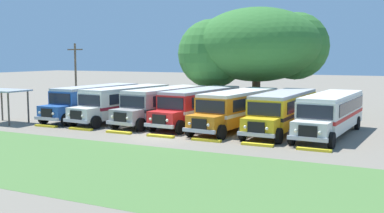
% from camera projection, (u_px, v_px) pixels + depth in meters
% --- Properties ---
extents(ground_plane, '(220.00, 220.00, 0.00)m').
position_uv_depth(ground_plane, '(161.00, 137.00, 30.85)').
color(ground_plane, slate).
extents(foreground_grass_strip, '(80.00, 10.35, 0.01)m').
position_uv_depth(foreground_grass_strip, '(80.00, 162.00, 23.46)').
color(foreground_grass_strip, '#4C7538').
rests_on(foreground_grass_strip, ground_plane).
extents(parked_bus_slot_0, '(2.94, 10.87, 2.82)m').
position_uv_depth(parked_bus_slot_0, '(95.00, 100.00, 40.22)').
color(parked_bus_slot_0, '#23519E').
rests_on(parked_bus_slot_0, ground_plane).
extents(parked_bus_slot_1, '(3.44, 10.96, 2.82)m').
position_uv_depth(parked_bus_slot_1, '(125.00, 102.00, 38.79)').
color(parked_bus_slot_1, silver).
rests_on(parked_bus_slot_1, ground_plane).
extents(parked_bus_slot_2, '(3.41, 10.95, 2.82)m').
position_uv_depth(parked_bus_slot_2, '(165.00, 103.00, 37.61)').
color(parked_bus_slot_2, '#9E9993').
rests_on(parked_bus_slot_2, ground_plane).
extents(parked_bus_slot_3, '(3.36, 10.94, 2.82)m').
position_uv_depth(parked_bus_slot_3, '(200.00, 105.00, 36.47)').
color(parked_bus_slot_3, red).
rests_on(parked_bus_slot_3, ground_plane).
extents(parked_bus_slot_4, '(3.56, 10.97, 2.82)m').
position_uv_depth(parked_bus_slot_4, '(238.00, 108.00, 34.28)').
color(parked_bus_slot_4, orange).
rests_on(parked_bus_slot_4, ground_plane).
extents(parked_bus_slot_5, '(2.90, 10.87, 2.82)m').
position_uv_depth(parked_bus_slot_5, '(283.00, 110.00, 33.04)').
color(parked_bus_slot_5, yellow).
rests_on(parked_bus_slot_5, ground_plane).
extents(parked_bus_slot_6, '(3.24, 10.92, 2.82)m').
position_uv_depth(parked_bus_slot_6, '(331.00, 112.00, 31.49)').
color(parked_bus_slot_6, silver).
rests_on(parked_bus_slot_6, ground_plane).
extents(curb_wheelstop_0, '(2.00, 0.36, 0.15)m').
position_uv_depth(curb_wheelstop_0, '(46.00, 126.00, 35.21)').
color(curb_wheelstop_0, yellow).
rests_on(curb_wheelstop_0, ground_plane).
extents(curb_wheelstop_1, '(2.00, 0.36, 0.15)m').
position_uv_depth(curb_wheelstop_1, '(81.00, 129.00, 33.72)').
color(curb_wheelstop_1, yellow).
rests_on(curb_wheelstop_1, ground_plane).
extents(curb_wheelstop_2, '(2.00, 0.36, 0.15)m').
position_uv_depth(curb_wheelstop_2, '(119.00, 132.00, 32.23)').
color(curb_wheelstop_2, yellow).
rests_on(curb_wheelstop_2, ground_plane).
extents(curb_wheelstop_3, '(2.00, 0.36, 0.15)m').
position_uv_depth(curb_wheelstop_3, '(160.00, 136.00, 30.74)').
color(curb_wheelstop_3, yellow).
rests_on(curb_wheelstop_3, ground_plane).
extents(curb_wheelstop_4, '(2.00, 0.36, 0.15)m').
position_uv_depth(curb_wheelstop_4, '(206.00, 140.00, 29.25)').
color(curb_wheelstop_4, yellow).
rests_on(curb_wheelstop_4, ground_plane).
extents(curb_wheelstop_5, '(2.00, 0.36, 0.15)m').
position_uv_depth(curb_wheelstop_5, '(257.00, 145.00, 27.76)').
color(curb_wheelstop_5, yellow).
rests_on(curb_wheelstop_5, ground_plane).
extents(curb_wheelstop_6, '(2.00, 0.36, 0.15)m').
position_uv_depth(curb_wheelstop_6, '(314.00, 150.00, 26.26)').
color(curb_wheelstop_6, yellow).
rests_on(curb_wheelstop_6, ground_plane).
extents(broad_shade_tree, '(13.64, 11.96, 9.96)m').
position_uv_depth(broad_shade_tree, '(257.00, 46.00, 43.25)').
color(broad_shade_tree, brown).
rests_on(broad_shade_tree, ground_plane).
extents(utility_pole, '(1.80, 0.20, 6.67)m').
position_uv_depth(utility_pole, '(76.00, 75.00, 45.15)').
color(utility_pole, brown).
rests_on(utility_pole, ground_plane).
extents(waiting_shelter, '(3.60, 2.60, 2.72)m').
position_uv_depth(waiting_shelter, '(4.00, 93.00, 36.97)').
color(waiting_shelter, brown).
rests_on(waiting_shelter, ground_plane).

